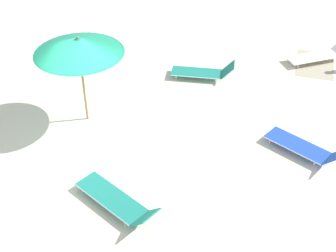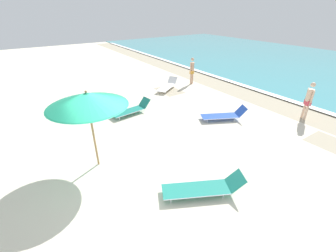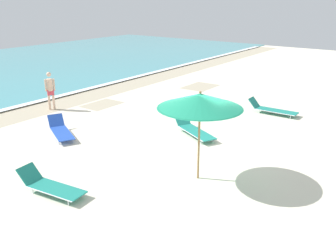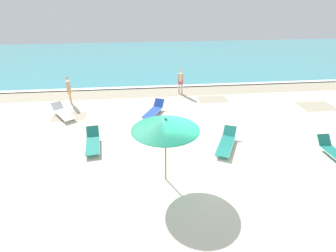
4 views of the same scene
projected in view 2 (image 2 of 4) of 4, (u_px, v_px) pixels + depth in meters
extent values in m
cube|color=beige|center=(128.00, 179.00, 7.04)|extent=(60.00, 60.00, 0.16)
cube|color=#B3A68B|center=(294.00, 110.00, 11.56)|extent=(57.00, 2.20, 0.00)
cube|color=#B3A68B|center=(169.00, 90.00, 14.22)|extent=(1.89, 1.24, 0.00)
cube|color=#B3A68B|center=(336.00, 145.00, 8.58)|extent=(1.90, 1.30, 0.00)
cube|color=white|center=(304.00, 105.00, 12.00)|extent=(56.00, 0.44, 0.01)
cylinder|color=#9E7547|center=(93.00, 134.00, 7.03)|extent=(0.06, 0.06, 2.33)
cone|color=#1E936B|center=(87.00, 99.00, 6.48)|extent=(2.36, 2.36, 0.41)
cylinder|color=#166E50|center=(88.00, 106.00, 6.58)|extent=(2.29, 2.29, 0.01)
sphere|color=#9E7547|center=(86.00, 92.00, 6.37)|extent=(0.07, 0.07, 0.07)
cube|color=#1E8475|center=(196.00, 189.00, 6.28)|extent=(1.38, 1.94, 0.03)
cylinder|color=silver|center=(193.00, 182.00, 6.55)|extent=(0.88, 1.68, 0.03)
cylinder|color=silver|center=(198.00, 197.00, 6.02)|extent=(0.88, 1.68, 0.03)
cube|color=#1E8475|center=(235.00, 181.00, 6.31)|extent=(0.70, 0.63, 0.40)
cylinder|color=silver|center=(169.00, 188.00, 6.48)|extent=(0.03, 0.03, 0.16)
cylinder|color=silver|center=(171.00, 201.00, 6.03)|extent=(0.03, 0.03, 0.16)
cylinder|color=silver|center=(218.00, 183.00, 6.63)|extent=(0.03, 0.03, 0.16)
cylinder|color=silver|center=(223.00, 196.00, 6.18)|extent=(0.03, 0.03, 0.16)
cube|color=white|center=(166.00, 87.00, 14.22)|extent=(1.48, 1.81, 0.03)
cylinder|color=silver|center=(162.00, 87.00, 14.32)|extent=(1.01, 1.50, 0.03)
cylinder|color=silver|center=(170.00, 88.00, 14.12)|extent=(1.01, 1.50, 0.03)
cube|color=white|center=(172.00, 80.00, 15.03)|extent=(0.72, 0.68, 0.38)
cylinder|color=silver|center=(158.00, 92.00, 13.78)|extent=(0.03, 0.03, 0.16)
cylinder|color=silver|center=(165.00, 93.00, 13.61)|extent=(0.03, 0.03, 0.16)
cylinder|color=silver|center=(167.00, 85.00, 14.91)|extent=(0.03, 0.03, 0.16)
cylinder|color=silver|center=(174.00, 86.00, 14.74)|extent=(0.03, 0.03, 0.16)
cube|color=blue|center=(219.00, 116.00, 10.49)|extent=(1.29, 1.77, 0.03)
cylinder|color=silver|center=(217.00, 113.00, 10.75)|extent=(0.78, 1.51, 0.03)
cylinder|color=silver|center=(222.00, 119.00, 10.23)|extent=(0.78, 1.51, 0.03)
cube|color=blue|center=(241.00, 111.00, 10.50)|extent=(0.69, 0.60, 0.44)
cylinder|color=silver|center=(204.00, 116.00, 10.69)|extent=(0.03, 0.03, 0.16)
cylinder|color=silver|center=(207.00, 121.00, 10.24)|extent=(0.03, 0.03, 0.16)
cylinder|color=silver|center=(231.00, 115.00, 10.83)|extent=(0.03, 0.03, 0.16)
cylinder|color=silver|center=(235.00, 120.00, 10.38)|extent=(0.03, 0.03, 0.16)
cube|color=#1E8475|center=(128.00, 111.00, 10.96)|extent=(0.79, 1.69, 0.03)
cylinder|color=silver|center=(125.00, 110.00, 11.16)|extent=(0.23, 1.62, 0.03)
cylinder|color=silver|center=(131.00, 113.00, 10.75)|extent=(0.23, 1.62, 0.03)
cube|color=#1E8475|center=(144.00, 103.00, 11.43)|extent=(0.62, 0.46, 0.43)
cylinder|color=silver|center=(114.00, 115.00, 10.81)|extent=(0.03, 0.03, 0.16)
cylinder|color=silver|center=(119.00, 119.00, 10.46)|extent=(0.03, 0.03, 0.16)
cylinder|color=silver|center=(136.00, 108.00, 11.54)|extent=(0.03, 0.03, 0.16)
cylinder|color=silver|center=(142.00, 111.00, 11.19)|extent=(0.03, 0.03, 0.16)
cylinder|color=tan|center=(192.00, 77.00, 15.31)|extent=(0.11, 0.11, 0.90)
cylinder|color=tan|center=(191.00, 78.00, 15.17)|extent=(0.11, 0.11, 0.90)
cube|color=gold|center=(192.00, 72.00, 15.07)|extent=(0.27, 0.34, 0.24)
cylinder|color=tan|center=(192.00, 67.00, 14.90)|extent=(0.27, 0.27, 0.55)
cylinder|color=tan|center=(194.00, 66.00, 15.03)|extent=(0.08, 0.08, 0.55)
cylinder|color=tan|center=(191.00, 67.00, 14.77)|extent=(0.08, 0.08, 0.55)
sphere|color=tan|center=(193.00, 59.00, 14.67)|extent=(0.21, 0.21, 0.21)
cylinder|color=beige|center=(307.00, 111.00, 10.36)|extent=(0.11, 0.11, 0.90)
cylinder|color=beige|center=(304.00, 109.00, 10.53)|extent=(0.11, 0.11, 0.90)
cube|color=#D13D4C|center=(308.00, 102.00, 10.27)|extent=(0.35, 0.31, 0.24)
cylinder|color=beige|center=(310.00, 95.00, 10.10)|extent=(0.27, 0.27, 0.55)
cylinder|color=beige|center=(313.00, 97.00, 9.94)|extent=(0.08, 0.08, 0.55)
cylinder|color=beige|center=(307.00, 94.00, 10.27)|extent=(0.08, 0.08, 0.55)
sphere|color=beige|center=(313.00, 85.00, 9.88)|extent=(0.21, 0.21, 0.21)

